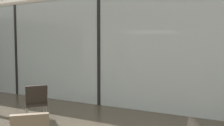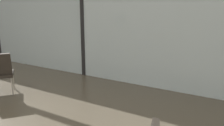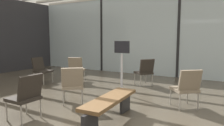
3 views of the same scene
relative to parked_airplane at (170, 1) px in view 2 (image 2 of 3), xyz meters
name	(u,v)px [view 2 (image 2 of 3)]	position (x,y,z in m)	size (l,w,h in m)	color
glass_curtain_wall	(83,11)	(-0.40, -5.85, -0.38)	(14.00, 0.08, 3.27)	silver
window_mullion_1	(83,11)	(-0.40, -5.85, -0.38)	(0.10, 0.12, 3.27)	black
parked_airplane	(170,1)	(0.00, 0.00, 0.00)	(10.88, 4.03, 4.03)	silver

